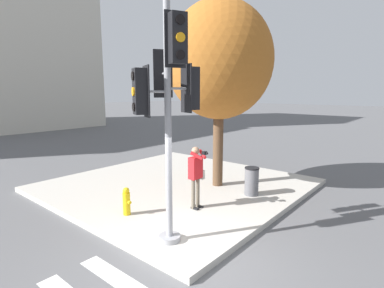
{
  "coord_description": "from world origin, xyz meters",
  "views": [
    {
      "loc": [
        -4.18,
        -3.65,
        3.44
      ],
      "look_at": [
        1.49,
        1.11,
        2.14
      ],
      "focal_mm": 28.0,
      "sensor_mm": 36.0,
      "label": 1
    }
  ],
  "objects_px": {
    "traffic_signal_pole": "(168,96)",
    "street_tree": "(219,61)",
    "fire_hydrant": "(127,201)",
    "trash_bin": "(252,181)",
    "person_photographer": "(196,172)"
  },
  "relations": [
    {
      "from": "traffic_signal_pole",
      "to": "person_photographer",
      "type": "bearing_deg",
      "value": 22.19
    },
    {
      "from": "street_tree",
      "to": "traffic_signal_pole",
      "type": "bearing_deg",
      "value": -159.2
    },
    {
      "from": "street_tree",
      "to": "fire_hydrant",
      "type": "height_order",
      "value": "street_tree"
    },
    {
      "from": "street_tree",
      "to": "trash_bin",
      "type": "distance_m",
      "value": 4.09
    },
    {
      "from": "traffic_signal_pole",
      "to": "fire_hydrant",
      "type": "xyz_separation_m",
      "value": [
        0.27,
        1.88,
        -2.8
      ]
    },
    {
      "from": "fire_hydrant",
      "to": "trash_bin",
      "type": "bearing_deg",
      "value": -26.8
    },
    {
      "from": "traffic_signal_pole",
      "to": "trash_bin",
      "type": "distance_m",
      "value": 4.7
    },
    {
      "from": "street_tree",
      "to": "fire_hydrant",
      "type": "relative_size",
      "value": 8.22
    },
    {
      "from": "trash_bin",
      "to": "traffic_signal_pole",
      "type": "bearing_deg",
      "value": -178.83
    },
    {
      "from": "person_photographer",
      "to": "street_tree",
      "type": "height_order",
      "value": "street_tree"
    },
    {
      "from": "person_photographer",
      "to": "trash_bin",
      "type": "distance_m",
      "value": 2.18
    },
    {
      "from": "traffic_signal_pole",
      "to": "street_tree",
      "type": "distance_m",
      "value": 4.4
    },
    {
      "from": "traffic_signal_pole",
      "to": "person_photographer",
      "type": "height_order",
      "value": "traffic_signal_pole"
    },
    {
      "from": "trash_bin",
      "to": "street_tree",
      "type": "bearing_deg",
      "value": 83.9
    },
    {
      "from": "street_tree",
      "to": "trash_bin",
      "type": "relative_size",
      "value": 6.9
    }
  ]
}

